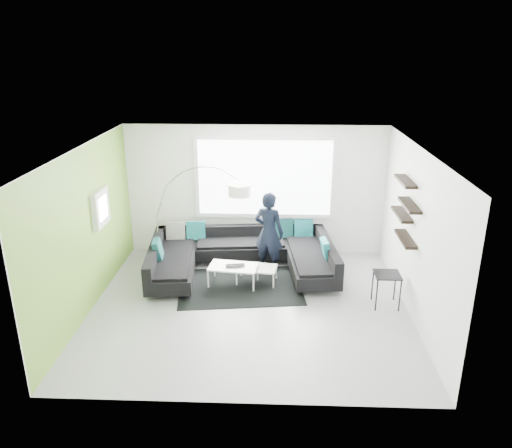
{
  "coord_description": "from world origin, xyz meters",
  "views": [
    {
      "loc": [
        0.42,
        -7.73,
        4.37
      ],
      "look_at": [
        0.08,
        0.9,
        1.22
      ],
      "focal_mm": 35.0,
      "sensor_mm": 36.0,
      "label": 1
    }
  ],
  "objects_px": {
    "side_table": "(386,290)",
    "coffee_table": "(245,274)",
    "laptop": "(236,267)",
    "sectional_sofa": "(242,258)",
    "person": "(269,232)",
    "arc_lamp": "(157,215)"
  },
  "relations": [
    {
      "from": "side_table",
      "to": "laptop",
      "type": "bearing_deg",
      "value": 166.65
    },
    {
      "from": "side_table",
      "to": "person",
      "type": "xyz_separation_m",
      "value": [
        -2.08,
        1.35,
        0.53
      ]
    },
    {
      "from": "arc_lamp",
      "to": "laptop",
      "type": "bearing_deg",
      "value": -22.42
    },
    {
      "from": "laptop",
      "to": "sectional_sofa",
      "type": "bearing_deg",
      "value": 71.36
    },
    {
      "from": "side_table",
      "to": "laptop",
      "type": "relative_size",
      "value": 1.53
    },
    {
      "from": "coffee_table",
      "to": "laptop",
      "type": "distance_m",
      "value": 0.29
    },
    {
      "from": "person",
      "to": "laptop",
      "type": "bearing_deg",
      "value": 70.48
    },
    {
      "from": "arc_lamp",
      "to": "person",
      "type": "distance_m",
      "value": 2.33
    },
    {
      "from": "sectional_sofa",
      "to": "laptop",
      "type": "relative_size",
      "value": 9.56
    },
    {
      "from": "sectional_sofa",
      "to": "person",
      "type": "height_order",
      "value": "person"
    },
    {
      "from": "side_table",
      "to": "person",
      "type": "bearing_deg",
      "value": 147.0
    },
    {
      "from": "arc_lamp",
      "to": "side_table",
      "type": "xyz_separation_m",
      "value": [
        4.37,
        -1.65,
        -0.75
      ]
    },
    {
      "from": "coffee_table",
      "to": "side_table",
      "type": "height_order",
      "value": "side_table"
    },
    {
      "from": "arc_lamp",
      "to": "side_table",
      "type": "bearing_deg",
      "value": -12.12
    },
    {
      "from": "side_table",
      "to": "sectional_sofa",
      "type": "bearing_deg",
      "value": 155.54
    },
    {
      "from": "sectional_sofa",
      "to": "laptop",
      "type": "bearing_deg",
      "value": -104.51
    },
    {
      "from": "side_table",
      "to": "laptop",
      "type": "distance_m",
      "value": 2.77
    },
    {
      "from": "coffee_table",
      "to": "laptop",
      "type": "relative_size",
      "value": 2.95
    },
    {
      "from": "sectional_sofa",
      "to": "side_table",
      "type": "xyz_separation_m",
      "value": [
        2.61,
        -1.19,
        -0.04
      ]
    },
    {
      "from": "side_table",
      "to": "coffee_table",
      "type": "bearing_deg",
      "value": 163.31
    },
    {
      "from": "person",
      "to": "side_table",
      "type": "bearing_deg",
      "value": 168.37
    },
    {
      "from": "sectional_sofa",
      "to": "laptop",
      "type": "height_order",
      "value": "sectional_sofa"
    }
  ]
}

